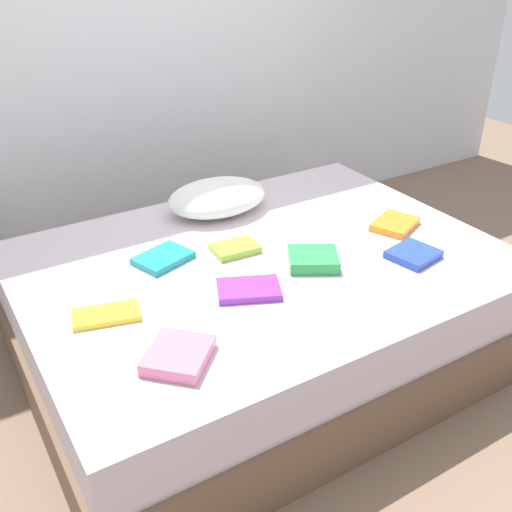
# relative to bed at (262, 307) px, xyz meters

# --- Properties ---
(ground_plane) EXTENTS (8.00, 8.00, 0.00)m
(ground_plane) POSITION_rel_bed_xyz_m (0.00, 0.00, -0.25)
(ground_plane) COLOR #7F6651
(bed) EXTENTS (2.00, 1.50, 0.50)m
(bed) POSITION_rel_bed_xyz_m (0.00, 0.00, 0.00)
(bed) COLOR brown
(bed) RESTS_ON ground
(pillow) EXTENTS (0.49, 0.35, 0.15)m
(pillow) POSITION_rel_bed_xyz_m (0.06, 0.50, 0.33)
(pillow) COLOR white
(pillow) RESTS_ON bed
(textbook_yellow) EXTENTS (0.26, 0.18, 0.02)m
(textbook_yellow) POSITION_rel_bed_xyz_m (-0.71, -0.09, 0.26)
(textbook_yellow) COLOR yellow
(textbook_yellow) RESTS_ON bed
(textbook_purple) EXTENTS (0.28, 0.24, 0.03)m
(textbook_purple) POSITION_rel_bed_xyz_m (-0.19, -0.21, 0.27)
(textbook_purple) COLOR purple
(textbook_purple) RESTS_ON bed
(textbook_orange) EXTENTS (0.26, 0.24, 0.03)m
(textbook_orange) POSITION_rel_bed_xyz_m (0.67, -0.08, 0.27)
(textbook_orange) COLOR orange
(textbook_orange) RESTS_ON bed
(textbook_blue) EXTENTS (0.22, 0.20, 0.03)m
(textbook_blue) POSITION_rel_bed_xyz_m (0.53, -0.34, 0.27)
(textbook_blue) COLOR #2847B7
(textbook_blue) RESTS_ON bed
(textbook_green) EXTENTS (0.26, 0.25, 0.05)m
(textbook_green) POSITION_rel_bed_xyz_m (0.14, -0.17, 0.28)
(textbook_green) COLOR green
(textbook_green) RESTS_ON bed
(textbook_teal) EXTENTS (0.26, 0.22, 0.03)m
(textbook_teal) POSITION_rel_bed_xyz_m (-0.37, 0.18, 0.27)
(textbook_teal) COLOR teal
(textbook_teal) RESTS_ON bed
(textbook_pink) EXTENTS (0.28, 0.28, 0.04)m
(textbook_pink) POSITION_rel_bed_xyz_m (-0.59, -0.44, 0.28)
(textbook_pink) COLOR pink
(textbook_pink) RESTS_ON bed
(textbook_lime) EXTENTS (0.20, 0.15, 0.03)m
(textbook_lime) POSITION_rel_bed_xyz_m (-0.07, 0.10, 0.27)
(textbook_lime) COLOR #8CC638
(textbook_lime) RESTS_ON bed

